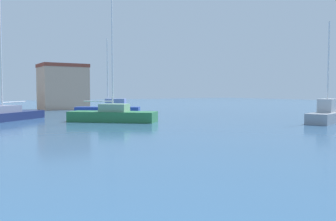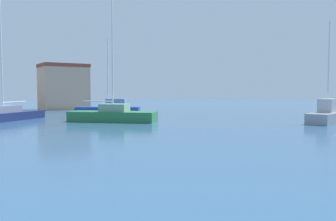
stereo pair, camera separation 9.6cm
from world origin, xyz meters
The scene contains 6 objects.
water centered at (15.00, 20.00, 0.00)m, with size 160.00×160.00×0.00m, color #2D5175.
sailboat_navy_far_left centered at (5.15, 30.61, 0.57)m, with size 8.34×7.87×13.62m.
sailboat_green_distant_north centered at (13.22, 24.51, 0.62)m, with size 7.19×6.96×12.81m.
sailboat_grey_outer_mooring centered at (28.24, 13.83, 0.69)m, with size 6.47×3.55×8.54m.
sailboat_blue_inner_mooring centered at (15.79, 31.36, 0.68)m, with size 6.61×5.35×8.28m.
warehouse_block centered at (15.66, 48.01, 3.31)m, with size 6.52×5.27×6.61m.
Camera 1 is at (0.63, -4.06, 2.71)m, focal length 37.71 mm.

